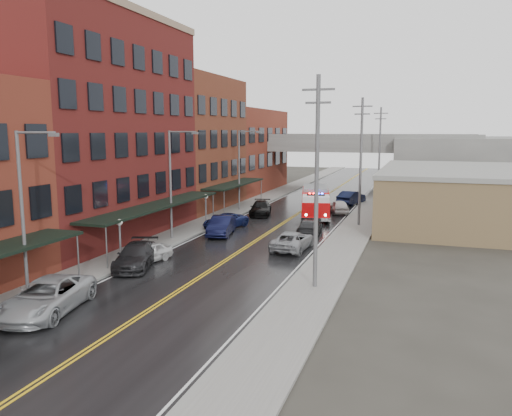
% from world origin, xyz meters
% --- Properties ---
extents(ground, '(220.00, 220.00, 0.00)m').
position_xyz_m(ground, '(0.00, 0.00, 0.00)').
color(ground, '#2D2B26').
rests_on(ground, ground).
extents(road, '(11.00, 160.00, 0.02)m').
position_xyz_m(road, '(0.00, 30.00, 0.01)').
color(road, black).
rests_on(road, ground).
extents(sidewalk_left, '(3.00, 160.00, 0.15)m').
position_xyz_m(sidewalk_left, '(-7.30, 30.00, 0.07)').
color(sidewalk_left, slate).
rests_on(sidewalk_left, ground).
extents(sidewalk_right, '(3.00, 160.00, 0.15)m').
position_xyz_m(sidewalk_right, '(7.30, 30.00, 0.07)').
color(sidewalk_right, slate).
rests_on(sidewalk_right, ground).
extents(curb_left, '(0.30, 160.00, 0.15)m').
position_xyz_m(curb_left, '(-5.65, 30.00, 0.07)').
color(curb_left, gray).
rests_on(curb_left, ground).
extents(curb_right, '(0.30, 160.00, 0.15)m').
position_xyz_m(curb_right, '(5.65, 30.00, 0.07)').
color(curb_right, gray).
rests_on(curb_right, ground).
extents(brick_building_b, '(9.00, 20.00, 18.00)m').
position_xyz_m(brick_building_b, '(-13.30, 23.00, 9.00)').
color(brick_building_b, maroon).
rests_on(brick_building_b, ground).
extents(brick_building_c, '(9.00, 15.00, 15.00)m').
position_xyz_m(brick_building_c, '(-13.30, 40.50, 7.50)').
color(brick_building_c, brown).
rests_on(brick_building_c, ground).
extents(brick_building_far, '(9.00, 20.00, 12.00)m').
position_xyz_m(brick_building_far, '(-13.30, 58.00, 6.00)').
color(brick_building_far, maroon).
rests_on(brick_building_far, ground).
extents(tan_building, '(14.00, 22.00, 5.00)m').
position_xyz_m(tan_building, '(16.00, 40.00, 2.50)').
color(tan_building, brown).
rests_on(tan_building, ground).
extents(right_far_block, '(18.00, 30.00, 8.00)m').
position_xyz_m(right_far_block, '(18.00, 70.00, 4.00)').
color(right_far_block, slate).
rests_on(right_far_block, ground).
extents(awning_1, '(2.60, 18.00, 3.09)m').
position_xyz_m(awning_1, '(-7.49, 23.00, 2.99)').
color(awning_1, black).
rests_on(awning_1, ground).
extents(awning_2, '(2.60, 13.00, 3.09)m').
position_xyz_m(awning_2, '(-7.49, 40.50, 2.99)').
color(awning_2, black).
rests_on(awning_2, ground).
extents(globe_lamp_1, '(0.44, 0.44, 3.12)m').
position_xyz_m(globe_lamp_1, '(-6.40, 16.00, 2.31)').
color(globe_lamp_1, '#59595B').
rests_on(globe_lamp_1, ground).
extents(globe_lamp_2, '(0.44, 0.44, 3.12)m').
position_xyz_m(globe_lamp_2, '(-6.40, 30.00, 2.31)').
color(globe_lamp_2, '#59595B').
rests_on(globe_lamp_2, ground).
extents(street_lamp_0, '(2.64, 0.22, 9.00)m').
position_xyz_m(street_lamp_0, '(-6.55, 8.00, 5.19)').
color(street_lamp_0, '#59595B').
rests_on(street_lamp_0, ground).
extents(street_lamp_1, '(2.64, 0.22, 9.00)m').
position_xyz_m(street_lamp_1, '(-6.55, 24.00, 5.19)').
color(street_lamp_1, '#59595B').
rests_on(street_lamp_1, ground).
extents(street_lamp_2, '(2.64, 0.22, 9.00)m').
position_xyz_m(street_lamp_2, '(-6.55, 40.00, 5.19)').
color(street_lamp_2, '#59595B').
rests_on(street_lamp_2, ground).
extents(utility_pole_0, '(1.80, 0.24, 12.00)m').
position_xyz_m(utility_pole_0, '(7.20, 15.00, 6.31)').
color(utility_pole_0, '#59595B').
rests_on(utility_pole_0, ground).
extents(utility_pole_1, '(1.80, 0.24, 12.00)m').
position_xyz_m(utility_pole_1, '(7.20, 35.00, 6.31)').
color(utility_pole_1, '#59595B').
rests_on(utility_pole_1, ground).
extents(utility_pole_2, '(1.80, 0.24, 12.00)m').
position_xyz_m(utility_pole_2, '(7.20, 55.00, 6.31)').
color(utility_pole_2, '#59595B').
rests_on(utility_pole_2, ground).
extents(overpass, '(40.00, 10.00, 7.50)m').
position_xyz_m(overpass, '(0.00, 62.00, 5.99)').
color(overpass, slate).
rests_on(overpass, ground).
extents(fire_truck, '(4.89, 9.00, 3.14)m').
position_xyz_m(fire_truck, '(2.30, 38.22, 1.70)').
color(fire_truck, '#B7080A').
rests_on(fire_truck, ground).
extents(parked_car_left_2, '(3.90, 6.46, 1.68)m').
position_xyz_m(parked_car_left_2, '(-4.62, 6.96, 0.84)').
color(parked_car_left_2, '#A0A3A7').
rests_on(parked_car_left_2, ground).
extents(parked_car_left_3, '(3.75, 5.84, 1.57)m').
position_xyz_m(parked_car_left_3, '(-5.00, 15.70, 0.79)').
color(parked_car_left_3, black).
rests_on(parked_car_left_3, ground).
extents(parked_car_left_4, '(2.70, 4.31, 1.37)m').
position_xyz_m(parked_car_left_4, '(-5.00, 16.92, 0.68)').
color(parked_car_left_4, silver).
rests_on(parked_car_left_4, ground).
extents(parked_car_left_5, '(2.67, 5.24, 1.65)m').
position_xyz_m(parked_car_left_5, '(-3.60, 27.09, 0.82)').
color(parked_car_left_5, black).
rests_on(parked_car_left_5, ground).
extents(parked_car_left_6, '(3.64, 5.26, 1.34)m').
position_xyz_m(parked_car_left_6, '(-4.47, 30.12, 0.67)').
color(parked_car_left_6, '#141D4D').
rests_on(parked_car_left_6, ground).
extents(parked_car_left_7, '(3.17, 5.47, 1.49)m').
position_xyz_m(parked_car_left_7, '(-3.60, 37.96, 0.75)').
color(parked_car_left_7, black).
rests_on(parked_car_left_7, ground).
extents(parked_car_right_0, '(2.61, 5.24, 1.43)m').
position_xyz_m(parked_car_right_0, '(3.60, 23.80, 0.71)').
color(parked_car_right_0, gray).
rests_on(parked_car_right_0, ground).
extents(parked_car_right_1, '(2.21, 4.72, 1.33)m').
position_xyz_m(parked_car_right_1, '(3.61, 29.80, 0.67)').
color(parked_car_right_1, '#28282B').
rests_on(parked_car_right_1, ground).
extents(parked_car_right_2, '(3.01, 4.72, 1.50)m').
position_xyz_m(parked_car_right_2, '(4.22, 41.80, 0.75)').
color(parked_car_right_2, silver).
rests_on(parked_car_right_2, ground).
extents(parked_car_right_3, '(3.09, 5.35, 1.67)m').
position_xyz_m(parked_car_right_3, '(4.51, 49.16, 0.83)').
color(parked_car_right_3, black).
rests_on(parked_car_right_3, ground).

